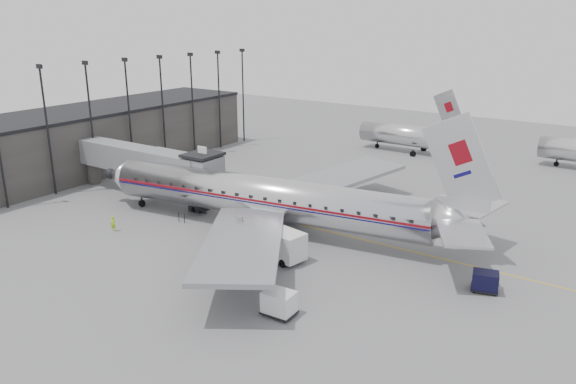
# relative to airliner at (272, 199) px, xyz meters

# --- Properties ---
(ground) EXTENTS (160.00, 160.00, 0.00)m
(ground) POSITION_rel_airliner_xyz_m (-0.82, -3.13, -3.32)
(ground) COLOR slate
(ground) RESTS_ON ground
(terminal) EXTENTS (12.00, 46.00, 8.00)m
(terminal) POSITION_rel_airliner_xyz_m (-34.82, 6.87, 0.68)
(terminal) COLOR #353330
(terminal) RESTS_ON ground
(apron_line) EXTENTS (60.00, 0.15, 0.01)m
(apron_line) POSITION_rel_airliner_xyz_m (2.18, 2.87, -3.32)
(apron_line) COLOR gold
(apron_line) RESTS_ON ground
(jet_bridge) EXTENTS (21.00, 6.20, 7.10)m
(jet_bridge) POSITION_rel_airliner_xyz_m (-17.49, 0.54, 0.85)
(jet_bridge) COLOR slate
(jet_bridge) RESTS_ON ground
(floodlight_masts) EXTENTS (0.90, 42.25, 15.25)m
(floodlight_masts) POSITION_rel_airliner_xyz_m (-28.32, 9.87, 5.04)
(floodlight_masts) COLOR black
(floodlight_masts) RESTS_ON ground
(distant_aircraft_near) EXTENTS (16.39, 3.20, 10.26)m
(distant_aircraft_near) POSITION_rel_airliner_xyz_m (-2.62, 38.87, -0.59)
(distant_aircraft_near) COLOR silver
(distant_aircraft_near) RESTS_ON ground
(airliner) EXTENTS (41.61, 38.29, 13.22)m
(airliner) POSITION_rel_airliner_xyz_m (0.00, 0.00, 0.00)
(airliner) COLOR silver
(airliner) RESTS_ON ground
(service_van) EXTENTS (6.05, 3.17, 2.71)m
(service_van) POSITION_rel_airliner_xyz_m (4.12, -5.11, -1.90)
(service_van) COLOR silver
(service_van) RESTS_ON ground
(baggage_cart_navy) EXTENTS (2.36, 2.02, 1.60)m
(baggage_cart_navy) POSITION_rel_airliner_xyz_m (21.18, -1.13, -2.48)
(baggage_cart_navy) COLOR black
(baggage_cart_navy) RESTS_ON ground
(baggage_cart_white) EXTENTS (2.38, 1.86, 1.82)m
(baggage_cart_white) POSITION_rel_airliner_xyz_m (10.12, -13.13, -2.36)
(baggage_cart_white) COLOR silver
(baggage_cart_white) RESTS_ON ground
(ramp_worker) EXTENTS (0.67, 0.55, 1.58)m
(ramp_worker) POSITION_rel_airliner_xyz_m (-12.82, -9.13, -2.54)
(ramp_worker) COLOR #A6D419
(ramp_worker) RESTS_ON ground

